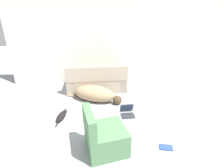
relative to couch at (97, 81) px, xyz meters
name	(u,v)px	position (x,y,z in m)	size (l,w,h in m)	color
wall_back	(119,39)	(0.66, 0.55, 1.12)	(6.57, 0.06, 2.78)	silver
couch	(97,81)	(0.00, 0.00, 0.00)	(1.73, 0.93, 0.81)	tan
dog	(95,94)	(-0.02, -0.69, -0.07)	(1.51, 0.83, 0.41)	#A38460
cat	(62,116)	(-0.72, -1.47, -0.20)	(0.22, 0.60, 0.12)	black
laptop_open	(127,111)	(0.73, -1.36, -0.19)	(0.33, 0.35, 0.23)	#2D2D33
book_blue	(166,147)	(1.27, -2.45, -0.25)	(0.24, 0.17, 0.02)	#28428E
side_chair	(104,137)	(0.21, -2.44, 0.00)	(0.78, 0.76, 0.78)	#4C754C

